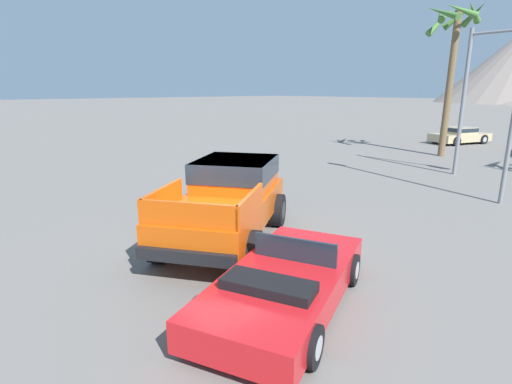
{
  "coord_description": "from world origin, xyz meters",
  "views": [
    {
      "loc": [
        6.99,
        -5.28,
        3.64
      ],
      "look_at": [
        -0.37,
        1.31,
        1.09
      ],
      "focal_mm": 28.0,
      "sensor_mm": 36.0,
      "label": 1
    }
  ],
  "objects_px": {
    "orange_pickup_truck": "(229,196)",
    "red_convertible_car": "(285,284)",
    "parked_car_tan": "(459,135)",
    "palm_tree_short": "(453,43)"
  },
  "relations": [
    {
      "from": "orange_pickup_truck",
      "to": "red_convertible_car",
      "type": "relative_size",
      "value": 1.15
    },
    {
      "from": "red_convertible_car",
      "to": "parked_car_tan",
      "type": "height_order",
      "value": "parked_car_tan"
    },
    {
      "from": "red_convertible_car",
      "to": "orange_pickup_truck",
      "type": "bearing_deg",
      "value": 133.81
    },
    {
      "from": "parked_car_tan",
      "to": "palm_tree_short",
      "type": "bearing_deg",
      "value": -57.56
    },
    {
      "from": "orange_pickup_truck",
      "to": "parked_car_tan",
      "type": "height_order",
      "value": "orange_pickup_truck"
    },
    {
      "from": "parked_car_tan",
      "to": "red_convertible_car",
      "type": "bearing_deg",
      "value": -55.09
    },
    {
      "from": "palm_tree_short",
      "to": "parked_car_tan",
      "type": "bearing_deg",
      "value": 103.36
    },
    {
      "from": "red_convertible_car",
      "to": "parked_car_tan",
      "type": "relative_size",
      "value": 1.02
    },
    {
      "from": "orange_pickup_truck",
      "to": "red_convertible_car",
      "type": "distance_m",
      "value": 3.62
    },
    {
      "from": "orange_pickup_truck",
      "to": "palm_tree_short",
      "type": "xyz_separation_m",
      "value": [
        -2.14,
        16.72,
        4.92
      ]
    }
  ]
}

